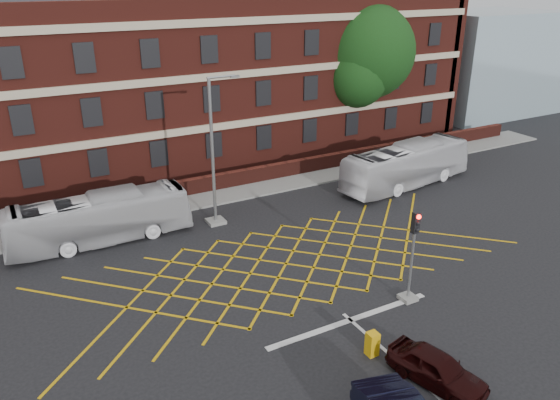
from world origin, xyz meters
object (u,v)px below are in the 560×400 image
car_maroon (437,369)px  street_lamp (215,176)px  bus_right (407,165)px  bus_left (99,219)px  traffic_light_near (411,265)px  utility_cabinet (372,344)px  deciduous_tree (367,58)px

car_maroon → street_lamp: street_lamp is taller
bus_right → bus_left: bearing=78.2°
car_maroon → traffic_light_near: 5.48m
bus_right → utility_cabinet: size_ratio=10.61×
car_maroon → utility_cabinet: 2.57m
street_lamp → utility_cabinet: 14.13m
street_lamp → bus_right: bearing=-2.6°
bus_right → traffic_light_near: bearing=131.9°
deciduous_tree → utility_cabinet: (-16.57, -22.74, -6.63)m
bus_right → traffic_light_near: (-9.40, -11.05, 0.32)m
car_maroon → deciduous_tree: (15.56, 25.09, 6.49)m
car_maroon → bus_left: bearing=100.6°
traffic_light_near → utility_cabinet: bearing=-149.2°
deciduous_tree → bus_left: bearing=-161.2°
deciduous_tree → utility_cabinet: bearing=-126.1°
car_maroon → street_lamp: bearing=81.1°
bus_right → street_lamp: 13.77m
car_maroon → deciduous_tree: 30.23m
traffic_light_near → deciduous_tree: bearing=58.0°
deciduous_tree → utility_cabinet: deciduous_tree is taller
traffic_light_near → car_maroon: bearing=-120.9°
street_lamp → traffic_light_near: bearing=-69.8°
deciduous_tree → street_lamp: 19.69m
bus_left → bus_right: bearing=-93.6°
bus_left → bus_right: bus_right is taller
car_maroon → traffic_light_near: (2.75, 4.60, 1.14)m
utility_cabinet → traffic_light_near: bearing=30.8°
bus_left → deciduous_tree: bearing=-70.7°
deciduous_tree → utility_cabinet: 28.90m
bus_right → utility_cabinet: (-13.16, -13.29, -0.95)m
bus_right → street_lamp: (-13.68, 0.63, 1.43)m
street_lamp → car_maroon: bearing=-84.6°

